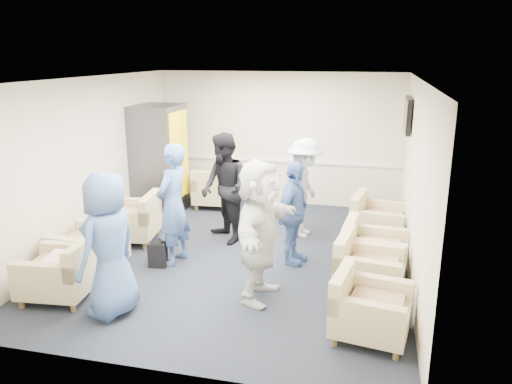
% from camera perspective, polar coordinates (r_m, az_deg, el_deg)
% --- Properties ---
extents(floor, '(6.00, 6.00, 0.00)m').
position_cam_1_polar(floor, '(7.84, -1.80, -7.31)').
color(floor, black).
rests_on(floor, ground).
extents(ceiling, '(6.00, 6.00, 0.00)m').
position_cam_1_polar(ceiling, '(7.23, -1.99, 12.81)').
color(ceiling, silver).
rests_on(ceiling, back_wall).
extents(back_wall, '(5.00, 0.02, 2.70)m').
position_cam_1_polar(back_wall, '(10.29, 2.53, 6.08)').
color(back_wall, beige).
rests_on(back_wall, floor).
extents(front_wall, '(5.00, 0.02, 2.70)m').
position_cam_1_polar(front_wall, '(4.72, -11.57, -5.89)').
color(front_wall, beige).
rests_on(front_wall, floor).
extents(left_wall, '(0.02, 6.00, 2.70)m').
position_cam_1_polar(left_wall, '(8.42, -18.57, 3.12)').
color(left_wall, beige).
rests_on(left_wall, floor).
extents(right_wall, '(0.02, 6.00, 2.70)m').
position_cam_1_polar(right_wall, '(7.19, 17.71, 1.16)').
color(right_wall, beige).
rests_on(right_wall, floor).
extents(chair_rail, '(4.98, 0.04, 0.06)m').
position_cam_1_polar(chair_rail, '(10.35, 2.48, 3.60)').
color(chair_rail, silver).
rests_on(chair_rail, back_wall).
extents(tv, '(0.10, 1.00, 0.58)m').
position_cam_1_polar(tv, '(8.84, 16.92, 8.41)').
color(tv, black).
rests_on(tv, right_wall).
extents(armchair_left_near, '(0.91, 0.91, 0.67)m').
position_cam_1_polar(armchair_left_near, '(6.92, -21.17, -8.67)').
color(armchair_left_near, tan).
rests_on(armchair_left_near, floor).
extents(armchair_left_mid, '(0.91, 0.91, 0.68)m').
position_cam_1_polar(armchair_left_mid, '(7.56, -18.23, -6.24)').
color(armchair_left_mid, tan).
rests_on(armchair_left_mid, floor).
extents(armchair_left_far, '(0.97, 0.97, 0.69)m').
position_cam_1_polar(armchair_left_far, '(8.58, -13.82, -3.26)').
color(armchair_left_far, tan).
rests_on(armchair_left_far, floor).
extents(armchair_right_near, '(0.92, 0.92, 0.64)m').
position_cam_1_polar(armchair_right_near, '(5.78, 12.50, -13.02)').
color(armchair_right_near, tan).
rests_on(armchair_right_near, floor).
extents(armchair_right_midnear, '(0.94, 0.94, 0.67)m').
position_cam_1_polar(armchair_right_midnear, '(6.73, 12.42, -8.63)').
color(armchair_right_midnear, tan).
rests_on(armchair_right_midnear, floor).
extents(armchair_right_midfar, '(0.91, 0.91, 0.67)m').
position_cam_1_polar(armchair_right_midfar, '(7.27, 12.87, -6.77)').
color(armchair_right_midfar, tan).
rests_on(armchair_right_midfar, floor).
extents(armchair_right_far, '(0.99, 0.99, 0.68)m').
position_cam_1_polar(armchair_right_far, '(8.52, 13.54, -3.39)').
color(armchair_right_far, tan).
rests_on(armchair_right_far, floor).
extents(armchair_corner, '(0.92, 0.92, 0.69)m').
position_cam_1_polar(armchair_corner, '(10.19, -4.52, 0.16)').
color(armchair_corner, tan).
rests_on(armchair_corner, floor).
extents(vending_machine, '(0.86, 1.00, 2.11)m').
position_cam_1_polar(vending_machine, '(9.81, -11.00, 3.60)').
color(vending_machine, '#4C4B52').
rests_on(vending_machine, floor).
extents(backpack, '(0.28, 0.22, 0.44)m').
position_cam_1_polar(backpack, '(7.53, -11.17, -6.73)').
color(backpack, black).
rests_on(backpack, floor).
extents(pillow, '(0.42, 0.51, 0.13)m').
position_cam_1_polar(pillow, '(6.85, -21.40, -7.33)').
color(pillow, silver).
rests_on(pillow, armchair_left_near).
extents(person_front_left, '(0.74, 0.96, 1.76)m').
position_cam_1_polar(person_front_left, '(6.13, -16.50, -5.82)').
color(person_front_left, '#42619E').
rests_on(person_front_left, floor).
extents(person_mid_left, '(0.52, 0.72, 1.81)m').
position_cam_1_polar(person_mid_left, '(7.41, -9.47, -1.44)').
color(person_mid_left, '#42619E').
rests_on(person_mid_left, floor).
extents(person_back_left, '(1.10, 1.12, 1.82)m').
position_cam_1_polar(person_back_left, '(8.18, -3.65, 0.40)').
color(person_back_left, black).
rests_on(person_back_left, floor).
extents(person_back_right, '(0.73, 1.15, 1.70)m').
position_cam_1_polar(person_back_right, '(8.46, 5.57, 0.45)').
color(person_back_right, white).
rests_on(person_back_right, floor).
extents(person_mid_right, '(0.58, 0.97, 1.55)m').
position_cam_1_polar(person_mid_right, '(7.36, 4.30, -2.45)').
color(person_mid_right, '#42619E').
rests_on(person_mid_right, floor).
extents(person_front_right, '(0.71, 1.74, 1.83)m').
position_cam_1_polar(person_front_right, '(6.23, 0.40, -4.46)').
color(person_front_right, silver).
rests_on(person_front_right, floor).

